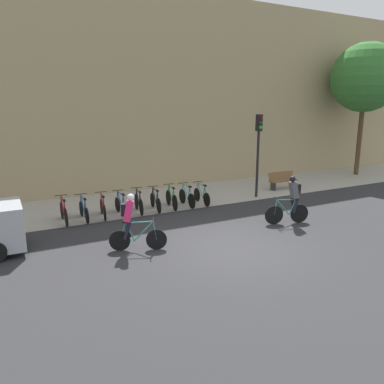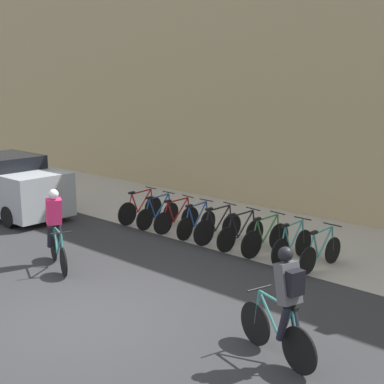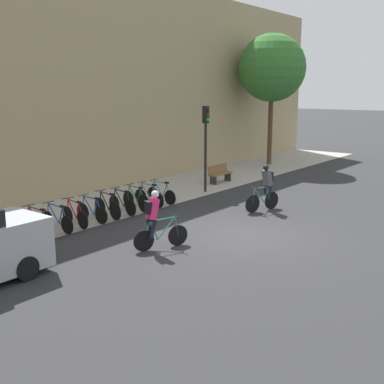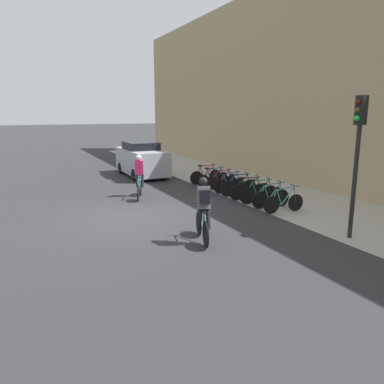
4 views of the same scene
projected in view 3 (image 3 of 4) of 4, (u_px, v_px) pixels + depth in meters
name	position (u px, v px, depth m)	size (l,w,h in m)	color
ground	(243.00, 235.00, 15.39)	(200.00, 200.00, 0.00)	#2B2B2D
kerb_strip	(102.00, 205.00, 19.48)	(44.00, 4.50, 0.01)	#A39E93
building_facade	(56.00, 82.00, 20.00)	(44.00, 0.60, 9.78)	tan
cyclist_pink	(155.00, 218.00, 13.85)	(1.61, 0.75, 1.76)	black
cyclist_grey	(266.00, 186.00, 18.41)	(1.64, 0.61, 1.79)	black
parked_bike_0	(38.00, 224.00, 15.21)	(0.46, 1.69, 0.97)	black
parked_bike_1	(57.00, 220.00, 15.78)	(0.46, 1.64, 0.94)	black
parked_bike_2	(75.00, 216.00, 16.34)	(0.46, 1.57, 0.94)	black
parked_bike_3	(92.00, 211.00, 16.90)	(0.46, 1.57, 0.94)	black
parked_bike_4	(107.00, 207.00, 17.46)	(0.46, 1.62, 0.97)	black
parked_bike_5	(122.00, 204.00, 18.03)	(0.46, 1.63, 0.94)	black
parked_bike_6	(136.00, 200.00, 18.59)	(0.46, 1.64, 0.97)	black
parked_bike_7	(149.00, 197.00, 19.15)	(0.46, 1.60, 0.96)	black
parked_bike_8	(161.00, 194.00, 19.72)	(0.46, 1.62, 0.94)	black
traffic_light_pole	(206.00, 133.00, 21.46)	(0.26, 0.30, 3.87)	black
bench	(220.00, 173.00, 24.11)	(1.59, 0.44, 0.89)	brown
street_tree_0	(272.00, 68.00, 28.96)	(4.06, 4.06, 7.90)	#4C3823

